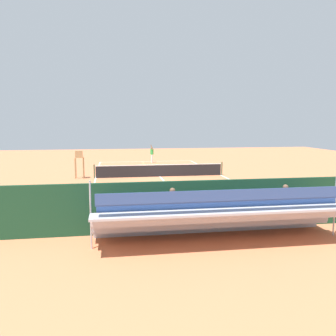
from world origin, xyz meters
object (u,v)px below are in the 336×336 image
at_px(tennis_ball_near, 157,163).
at_px(tennis_ball_far, 152,165).
at_px(courtside_bench, 258,209).
at_px(equipment_bag, 218,220).
at_px(tennis_net, 160,170).
at_px(tennis_racket, 143,163).
at_px(bleacher_stand, 217,216).
at_px(umpire_chair, 79,161).
at_px(tennis_player, 152,153).

bearing_deg(tennis_ball_near, tennis_ball_far, 67.43).
distance_m(courtside_bench, equipment_bag, 1.85).
xyz_separation_m(tennis_net, tennis_racket, (0.44, -9.55, -0.49)).
bearing_deg(bleacher_stand, tennis_net, -90.12).
distance_m(umpire_chair, courtside_bench, 15.89).
height_order(umpire_chair, tennis_player, umpire_chair).
bearing_deg(bleacher_stand, umpire_chair, -68.12).
height_order(umpire_chair, tennis_racket, umpire_chair).
distance_m(bleacher_stand, tennis_player, 25.34).
bearing_deg(umpire_chair, tennis_ball_far, -131.54).
relative_size(tennis_net, courtside_bench, 5.72).
xyz_separation_m(bleacher_stand, tennis_ball_near, (-0.95, -24.25, -0.86)).
bearing_deg(tennis_ball_near, umpire_chair, 51.30).
bearing_deg(tennis_racket, tennis_player, -154.18).
distance_m(tennis_racket, tennis_ball_far, 2.33).
relative_size(equipment_bag, tennis_player, 0.47).
bearing_deg(tennis_player, bleacher_stand, 88.74).
distance_m(bleacher_stand, umpire_chair, 16.55).
xyz_separation_m(equipment_bag, tennis_ball_near, (-0.30, -22.34, -0.15)).
relative_size(umpire_chair, equipment_bag, 2.38).
height_order(tennis_player, tennis_ball_near, tennis_player).
distance_m(courtside_bench, tennis_ball_near, 22.27).
distance_m(tennis_ball_near, tennis_ball_far, 1.74).
height_order(bleacher_stand, umpire_chair, bleacher_stand).
distance_m(equipment_bag, tennis_ball_far, 20.74).
xyz_separation_m(tennis_net, umpire_chair, (6.20, -0.04, 0.81)).
distance_m(bleacher_stand, tennis_racket, 24.88).
height_order(equipment_bag, tennis_ball_far, equipment_bag).
relative_size(tennis_player, tennis_ball_far, 29.18).
height_order(equipment_bag, tennis_player, tennis_player).
bearing_deg(tennis_ball_far, courtside_bench, 96.03).
height_order(tennis_ball_near, tennis_ball_far, same).
xyz_separation_m(umpire_chair, equipment_bag, (-6.83, 13.44, -1.13)).
height_order(tennis_net, tennis_racket, tennis_net).
bearing_deg(tennis_ball_far, tennis_ball_near, -112.57).
xyz_separation_m(tennis_player, tennis_racket, (0.96, 0.47, -1.00)).
xyz_separation_m(courtside_bench, tennis_ball_near, (1.51, -22.21, -0.53)).
bearing_deg(equipment_bag, umpire_chair, -63.08).
relative_size(courtside_bench, equipment_bag, 2.00).
distance_m(tennis_net, bleacher_stand, 15.32).
bearing_deg(courtside_bench, umpire_chair, -57.05).
bearing_deg(tennis_racket, tennis_ball_far, 107.31).
height_order(tennis_net, courtside_bench, tennis_net).
relative_size(equipment_bag, tennis_ball_far, 13.64).
xyz_separation_m(equipment_bag, tennis_player, (0.10, -23.42, 0.84)).
bearing_deg(tennis_player, tennis_net, 87.00).
distance_m(equipment_bag, tennis_player, 23.43).
relative_size(courtside_bench, tennis_ball_far, 27.27).
distance_m(umpire_chair, equipment_bag, 15.12).
distance_m(tennis_net, umpire_chair, 6.25).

